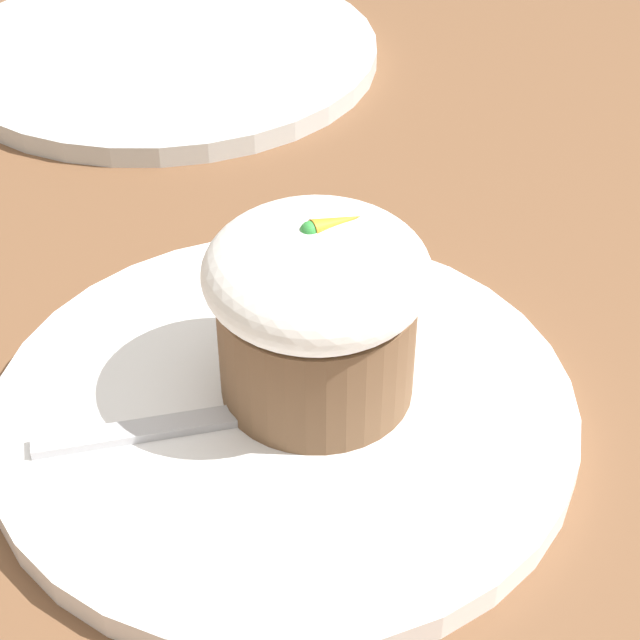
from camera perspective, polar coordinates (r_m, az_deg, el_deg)
name	(u,v)px	position (r m, az deg, el deg)	size (l,w,h in m)	color
ground_plane	(284,420)	(0.45, -1.91, -5.37)	(4.00, 4.00, 0.00)	brown
dessert_plate	(284,410)	(0.44, -1.93, -4.80)	(0.24, 0.24, 0.01)	white
carrot_cake	(320,311)	(0.42, 0.00, 0.51)	(0.09, 0.09, 0.08)	brown
spoon	(271,408)	(0.43, -2.65, -4.72)	(0.13, 0.06, 0.01)	#B7B7BC
side_plate	(165,52)	(0.74, -8.27, 13.98)	(0.28, 0.28, 0.01)	silver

